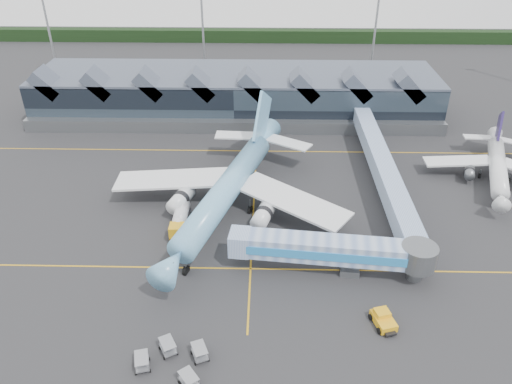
{
  "coord_description": "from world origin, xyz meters",
  "views": [
    {
      "loc": [
        1.96,
        -61.24,
        45.3
      ],
      "look_at": [
        0.48,
        4.21,
        5.0
      ],
      "focal_mm": 35.0,
      "sensor_mm": 36.0,
      "label": 1
    }
  ],
  "objects_px": {
    "jet_bridge": "(342,251)",
    "pushback_tug": "(383,320)",
    "fuel_truck": "(181,218)",
    "main_airliner": "(230,185)",
    "regional_jet": "(497,164)"
  },
  "relations": [
    {
      "from": "main_airliner",
      "to": "pushback_tug",
      "type": "height_order",
      "value": "main_airliner"
    },
    {
      "from": "main_airliner",
      "to": "jet_bridge",
      "type": "relative_size",
      "value": 1.64
    },
    {
      "from": "pushback_tug",
      "to": "jet_bridge",
      "type": "bearing_deg",
      "value": 97.55
    },
    {
      "from": "jet_bridge",
      "to": "fuel_truck",
      "type": "bearing_deg",
      "value": 162.7
    },
    {
      "from": "jet_bridge",
      "to": "fuel_truck",
      "type": "xyz_separation_m",
      "value": [
        -23.4,
        10.17,
        -1.94
      ]
    },
    {
      "from": "jet_bridge",
      "to": "regional_jet",
      "type": "bearing_deg",
      "value": 46.47
    },
    {
      "from": "regional_jet",
      "to": "jet_bridge",
      "type": "distance_m",
      "value": 40.47
    },
    {
      "from": "pushback_tug",
      "to": "main_airliner",
      "type": "bearing_deg",
      "value": 113.18
    },
    {
      "from": "main_airliner",
      "to": "regional_jet",
      "type": "relative_size",
      "value": 1.67
    },
    {
      "from": "pushback_tug",
      "to": "fuel_truck",
      "type": "bearing_deg",
      "value": 128.9
    },
    {
      "from": "main_airliner",
      "to": "jet_bridge",
      "type": "bearing_deg",
      "value": -27.11
    },
    {
      "from": "jet_bridge",
      "to": "pushback_tug",
      "type": "xyz_separation_m",
      "value": [
        4.02,
        -9.45,
        -2.88
      ]
    },
    {
      "from": "pushback_tug",
      "to": "regional_jet",
      "type": "bearing_deg",
      "value": 37.48
    },
    {
      "from": "main_airliner",
      "to": "pushback_tug",
      "type": "relative_size",
      "value": 10.69
    },
    {
      "from": "main_airliner",
      "to": "regional_jet",
      "type": "bearing_deg",
      "value": 29.72
    }
  ]
}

